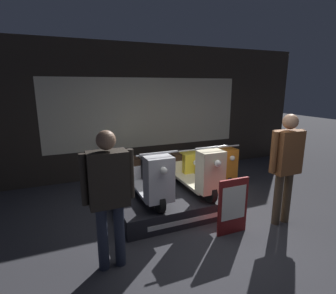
{
  "coord_description": "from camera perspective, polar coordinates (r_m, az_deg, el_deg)",
  "views": [
    {
      "loc": [
        -2.09,
        -3.17,
        2.22
      ],
      "look_at": [
        -0.12,
        1.48,
        1.03
      ],
      "focal_mm": 28.0,
      "sensor_mm": 36.0,
      "label": 1
    }
  ],
  "objects": [
    {
      "name": "ground_plane",
      "position": [
        4.4,
        9.45,
        -17.21
      ],
      "size": [
        30.0,
        30.0,
        0.0
      ],
      "primitive_type": "plane",
      "color": "#2D2D33"
    },
    {
      "name": "shop_wall_back",
      "position": [
        6.63,
        -4.51,
        7.87
      ],
      "size": [
        9.01,
        0.09,
        3.2
      ],
      "color": "#28231E",
      "rests_on": "ground_plane"
    },
    {
      "name": "display_platform",
      "position": [
        4.93,
        0.47,
        -11.46
      ],
      "size": [
        2.01,
        1.58,
        0.31
      ],
      "color": "black",
      "rests_on": "ground_plane"
    },
    {
      "name": "scooter_display_left",
      "position": [
        4.52,
        -4.49,
        -6.66
      ],
      "size": [
        0.6,
        1.67,
        0.95
      ],
      "color": "black",
      "rests_on": "display_platform"
    },
    {
      "name": "scooter_display_right",
      "position": [
        4.87,
        5.71,
        -5.23
      ],
      "size": [
        0.6,
        1.67,
        0.95
      ],
      "color": "black",
      "rests_on": "display_platform"
    },
    {
      "name": "scooter_backrow_0",
      "position": [
        5.66,
        -5.51,
        -5.86
      ],
      "size": [
        0.6,
        1.67,
        0.95
      ],
      "color": "black",
      "rests_on": "ground_plane"
    },
    {
      "name": "scooter_backrow_1",
      "position": [
        5.97,
        2.53,
        -4.81
      ],
      "size": [
        0.6,
        1.67,
        0.95
      ],
      "color": "black",
      "rests_on": "ground_plane"
    },
    {
      "name": "scooter_backrow_2",
      "position": [
        6.38,
        9.65,
        -3.79
      ],
      "size": [
        0.6,
        1.67,
        0.95
      ],
      "color": "black",
      "rests_on": "ground_plane"
    },
    {
      "name": "person_left_browsing",
      "position": [
        3.18,
        -12.8,
        -8.86
      ],
      "size": [
        0.62,
        0.26,
        1.73
      ],
      "color": "#232838",
      "rests_on": "ground_plane"
    },
    {
      "name": "person_right_browsing",
      "position": [
        4.51,
        24.36,
        -2.61
      ],
      "size": [
        0.6,
        0.25,
        1.8
      ],
      "color": "#473828",
      "rests_on": "ground_plane"
    },
    {
      "name": "price_sign_board",
      "position": [
        4.15,
        13.94,
        -12.42
      ],
      "size": [
        0.51,
        0.04,
        0.88
      ],
      "color": "maroon",
      "rests_on": "ground_plane"
    }
  ]
}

